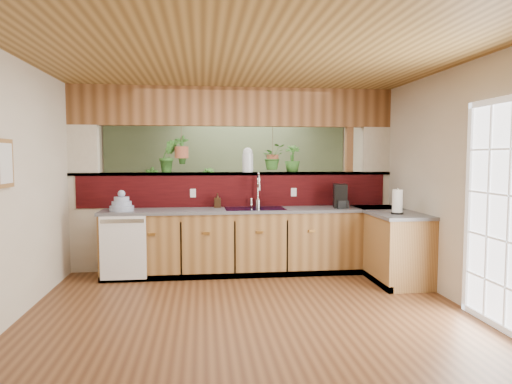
{
  "coord_description": "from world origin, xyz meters",
  "views": [
    {
      "loc": [
        -0.47,
        -5.23,
        1.61
      ],
      "look_at": [
        0.23,
        0.7,
        1.15
      ],
      "focal_mm": 32.0,
      "sensor_mm": 36.0,
      "label": 1
    }
  ],
  "objects": [
    {
      "name": "wall_right",
      "position": [
        2.3,
        0.0,
        1.3
      ],
      "size": [
        0.02,
        7.0,
        2.6
      ],
      "primitive_type": "cube",
      "color": "beige",
      "rests_on": "ground"
    },
    {
      "name": "header_beam",
      "position": [
        0.0,
        1.35,
        2.33
      ],
      "size": [
        4.6,
        0.15,
        0.55
      ],
      "primitive_type": "cube",
      "color": "brown",
      "rests_on": "ground"
    },
    {
      "name": "dish_stack",
      "position": [
        -1.53,
        0.91,
        0.99
      ],
      "size": [
        0.31,
        0.31,
        0.28
      ],
      "color": "#8F9BB9",
      "rests_on": "countertop"
    },
    {
      "name": "pass_through_partition",
      "position": [
        0.03,
        1.35,
        1.19
      ],
      "size": [
        4.6,
        0.21,
        2.6
      ],
      "color": "beige",
      "rests_on": "ground"
    },
    {
      "name": "hanging_plant_a",
      "position": [
        -0.76,
        1.35,
        1.84
      ],
      "size": [
        0.26,
        0.22,
        0.54
      ],
      "color": "brown",
      "rests_on": "header_beam"
    },
    {
      "name": "coffee_maker",
      "position": [
        1.45,
        0.94,
        1.05
      ],
      "size": [
        0.18,
        0.3,
        0.33
      ],
      "rotation": [
        0.0,
        0.0,
        -0.21
      ],
      "color": "black",
      "rests_on": "countertop"
    },
    {
      "name": "hanging_plant_b",
      "position": [
        0.55,
        1.35,
        1.77
      ],
      "size": [
        0.41,
        0.39,
        0.55
      ],
      "color": "brown",
      "rests_on": "header_beam"
    },
    {
      "name": "countertop",
      "position": [
        0.84,
        0.87,
        0.45
      ],
      "size": [
        4.14,
        1.52,
        0.9
      ],
      "color": "brown",
      "rests_on": "ground"
    },
    {
      "name": "dishwasher",
      "position": [
        -1.48,
        0.66,
        0.46
      ],
      "size": [
        0.58,
        0.03,
        0.82
      ],
      "color": "white",
      "rests_on": "ground"
    },
    {
      "name": "faucet",
      "position": [
        0.31,
        1.13,
        1.16
      ],
      "size": [
        0.22,
        0.22,
        0.49
      ],
      "color": "#B7B7B2",
      "rests_on": "countertop"
    },
    {
      "name": "soap_dispenser",
      "position": [
        -0.26,
        1.15,
        1.0
      ],
      "size": [
        0.1,
        0.1,
        0.2
      ],
      "primitive_type": "imported",
      "rotation": [
        0.0,
        0.0,
        -0.04
      ],
      "color": "#332012",
      "rests_on": "countertop"
    },
    {
      "name": "shelving_console",
      "position": [
        -0.81,
        3.25,
        0.5
      ],
      "size": [
        1.45,
        0.59,
        0.94
      ],
      "primitive_type": "cube",
      "rotation": [
        0.0,
        0.0,
        -0.15
      ],
      "color": "black",
      "rests_on": "ground"
    },
    {
      "name": "wall_front",
      "position": [
        0.0,
        -3.5,
        1.3
      ],
      "size": [
        4.6,
        0.02,
        2.6
      ],
      "primitive_type": "cube",
      "color": "beige",
      "rests_on": "ground"
    },
    {
      "name": "ledge_plant_left",
      "position": [
        -0.95,
        1.35,
        1.62
      ],
      "size": [
        0.29,
        0.26,
        0.46
      ],
      "primitive_type": "imported",
      "rotation": [
        0.0,
        0.0,
        0.22
      ],
      "color": "#2E6222",
      "rests_on": "pass_through_ledge"
    },
    {
      "name": "french_door",
      "position": [
        2.27,
        -1.3,
        1.05
      ],
      "size": [
        0.06,
        1.02,
        2.16
      ],
      "primitive_type": "cube",
      "color": "white",
      "rests_on": "ground"
    },
    {
      "name": "ledge_plant_right",
      "position": [
        0.85,
        1.35,
        1.59
      ],
      "size": [
        0.26,
        0.26,
        0.39
      ],
      "primitive_type": "imported",
      "rotation": [
        0.0,
        0.0,
        -0.18
      ],
      "color": "#2E6222",
      "rests_on": "pass_through_ledge"
    },
    {
      "name": "pass_through_ledge",
      "position": [
        0.0,
        1.35,
        1.37
      ],
      "size": [
        4.6,
        0.21,
        0.04
      ],
      "primitive_type": "cube",
      "color": "brown",
      "rests_on": "ground"
    },
    {
      "name": "ceiling",
      "position": [
        0.0,
        0.0,
        2.6
      ],
      "size": [
        4.6,
        7.0,
        0.01
      ],
      "primitive_type": "cube",
      "color": "brown",
      "rests_on": "ground"
    },
    {
      "name": "shelf_plant_b",
      "position": [
        -0.36,
        3.25,
        1.19
      ],
      "size": [
        0.3,
        0.3,
        0.44
      ],
      "primitive_type": "imported",
      "rotation": [
        0.0,
        0.0,
        -0.28
      ],
      "color": "#2E6222",
      "rests_on": "shelving_console"
    },
    {
      "name": "floor_plant",
      "position": [
        1.01,
        2.55,
        0.34
      ],
      "size": [
        0.74,
        0.69,
        0.68
      ],
      "primitive_type": "imported",
      "rotation": [
        0.0,
        0.0,
        0.29
      ],
      "color": "#2E6222",
      "rests_on": "ground"
    },
    {
      "name": "wall_back",
      "position": [
        0.0,
        3.5,
        1.3
      ],
      "size": [
        4.6,
        0.02,
        2.6
      ],
      "primitive_type": "cube",
      "color": "beige",
      "rests_on": "ground"
    },
    {
      "name": "sage_backwall",
      "position": [
        0.0,
        3.48,
        1.3
      ],
      "size": [
        4.55,
        0.02,
        2.55
      ],
      "primitive_type": "cube",
      "color": "#576847",
      "rests_on": "ground"
    },
    {
      "name": "glass_jar",
      "position": [
        0.19,
        1.35,
        1.57
      ],
      "size": [
        0.16,
        0.16,
        0.35
      ],
      "color": "silver",
      "rests_on": "pass_through_ledge"
    },
    {
      "name": "navy_sink",
      "position": [
        0.25,
        0.98,
        0.82
      ],
      "size": [
        0.82,
        0.5,
        0.18
      ],
      "color": "black",
      "rests_on": "countertop"
    },
    {
      "name": "ground",
      "position": [
        0.0,
        0.0,
        0.0
      ],
      "size": [
        4.6,
        7.0,
        0.01
      ],
      "primitive_type": "cube",
      "color": "brown",
      "rests_on": "ground"
    },
    {
      "name": "paper_towel",
      "position": [
        1.94,
        0.17,
        1.05
      ],
      "size": [
        0.15,
        0.15,
        0.33
      ],
      "color": "black",
      "rests_on": "countertop"
    },
    {
      "name": "shelf_plant_a",
      "position": [
        -1.39,
        3.25,
        1.2
      ],
      "size": [
        0.26,
        0.18,
        0.46
      ],
      "primitive_type": "imported",
      "rotation": [
        0.0,
        0.0,
        -0.09
      ],
      "color": "#2E6222",
      "rests_on": "shelving_console"
    },
    {
      "name": "framed_print",
      "position": [
        -2.27,
        -0.8,
        1.55
      ],
      "size": [
        0.04,
        0.35,
        0.45
      ],
      "color": "brown",
      "rests_on": "wall_left"
    },
    {
      "name": "wall_left",
      "position": [
        -2.3,
        0.0,
        1.3
      ],
      "size": [
        0.02,
        7.0,
        2.6
      ],
      "primitive_type": "cube",
      "color": "beige",
      "rests_on": "ground"
    }
  ]
}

